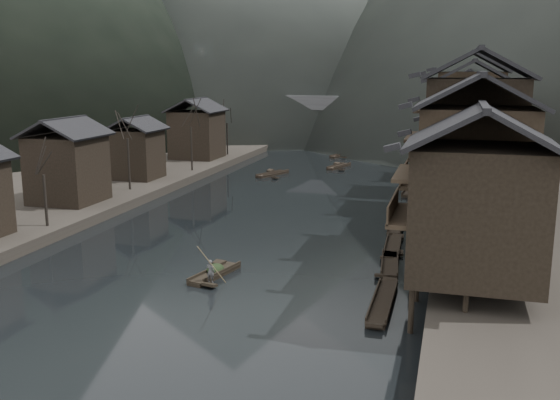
% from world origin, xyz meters
% --- Properties ---
extents(water, '(300.00, 300.00, 0.00)m').
position_xyz_m(water, '(0.00, 0.00, 0.00)').
color(water, black).
rests_on(water, ground).
extents(left_bank, '(40.00, 200.00, 1.20)m').
position_xyz_m(left_bank, '(-35.00, 40.00, 0.60)').
color(left_bank, '#2D2823').
rests_on(left_bank, ground).
extents(stilt_houses, '(9.00, 67.60, 15.93)m').
position_xyz_m(stilt_houses, '(17.28, 19.35, 8.76)').
color(stilt_houses, black).
rests_on(stilt_houses, ground).
extents(left_houses, '(8.10, 53.20, 8.73)m').
position_xyz_m(left_houses, '(-20.50, 20.12, 5.66)').
color(left_houses, black).
rests_on(left_houses, left_bank).
extents(bare_trees, '(3.99, 60.58, 7.99)m').
position_xyz_m(bare_trees, '(-17.00, 18.03, 6.77)').
color(bare_trees, black).
rests_on(bare_trees, left_bank).
extents(moored_sampans, '(2.65, 62.54, 0.47)m').
position_xyz_m(moored_sampans, '(12.07, 21.23, 0.20)').
color(moored_sampans, black).
rests_on(moored_sampans, water).
extents(midriver_boats, '(10.23, 25.91, 0.45)m').
position_xyz_m(midriver_boats, '(-2.90, 44.88, 0.20)').
color(midriver_boats, black).
rests_on(midriver_boats, water).
extents(stone_bridge, '(40.00, 6.00, 9.00)m').
position_xyz_m(stone_bridge, '(-0.00, 72.00, 5.11)').
color(stone_bridge, '#4C4C4F').
rests_on(stone_bridge, ground).
extents(hero_sampan, '(2.18, 5.34, 0.44)m').
position_xyz_m(hero_sampan, '(0.65, -4.57, 0.20)').
color(hero_sampan, black).
rests_on(hero_sampan, water).
extents(cargo_heap, '(1.16, 1.52, 0.70)m').
position_xyz_m(cargo_heap, '(0.59, -4.33, 0.79)').
color(cargo_heap, black).
rests_on(cargo_heap, hero_sampan).
extents(boatman, '(0.61, 0.45, 1.55)m').
position_xyz_m(boatman, '(1.07, -6.37, 1.21)').
color(boatman, '#4D4D4F').
rests_on(boatman, hero_sampan).
extents(bamboo_pole, '(1.38, 2.02, 3.23)m').
position_xyz_m(bamboo_pole, '(1.27, -6.37, 3.60)').
color(bamboo_pole, '#8C7A51').
rests_on(bamboo_pole, boatman).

